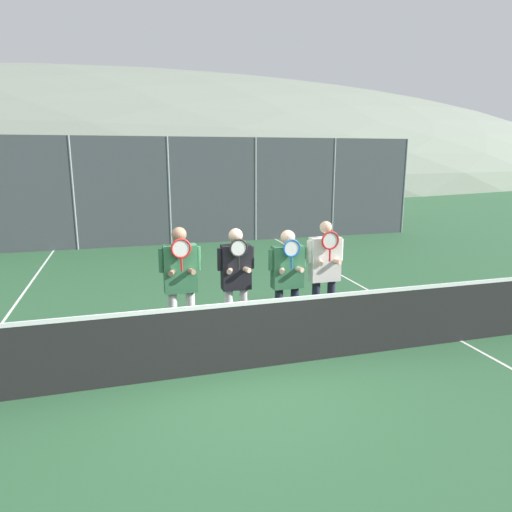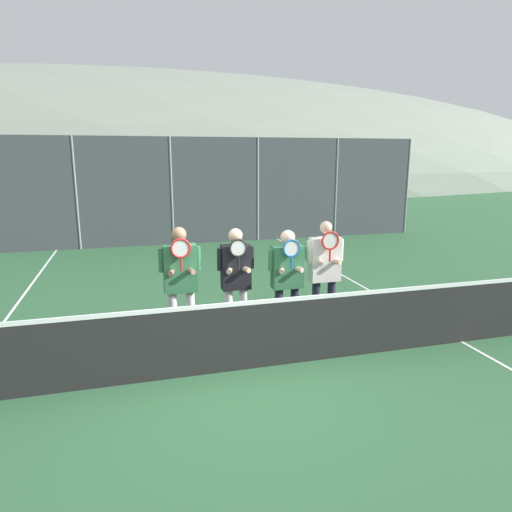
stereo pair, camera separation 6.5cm
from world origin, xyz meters
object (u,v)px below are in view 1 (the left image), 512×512
at_px(player_center_right, 287,274).
at_px(car_left_of_center, 176,208).
at_px(car_center, 304,202).
at_px(player_center_left, 236,276).
at_px(car_far_left, 25,213).
at_px(player_leftmost, 181,278).
at_px(player_rightmost, 325,268).

bearing_deg(player_center_right, car_left_of_center, 92.69).
xyz_separation_m(car_left_of_center, car_center, (5.37, 0.32, 0.02)).
height_order(player_center_left, car_far_left, player_center_left).
relative_size(car_far_left, car_left_of_center, 0.92).
bearing_deg(car_left_of_center, player_leftmost, -95.83).
height_order(player_rightmost, car_left_of_center, player_rightmost).
relative_size(player_leftmost, car_center, 0.40).
xyz_separation_m(player_center_right, car_center, (4.85, 11.38, -0.13)).
bearing_deg(car_center, player_center_right, -113.10).
bearing_deg(car_far_left, car_center, 2.53).
bearing_deg(car_far_left, player_leftmost, -69.33).
xyz_separation_m(player_center_left, car_far_left, (-4.93, 10.83, -0.16)).
bearing_deg(car_center, car_far_left, -177.47).
relative_size(player_leftmost, player_center_right, 1.06).
bearing_deg(player_center_left, player_rightmost, -1.33).
bearing_deg(player_center_right, player_rightmost, 4.26).
relative_size(player_rightmost, car_far_left, 0.42).
height_order(player_leftmost, player_center_right, player_leftmost).
distance_m(player_leftmost, player_center_right, 1.65).
bearing_deg(player_center_left, car_left_of_center, 88.54).
height_order(player_center_right, player_rightmost, player_rightmost).
distance_m(player_center_right, player_rightmost, 0.65).
relative_size(player_center_right, car_left_of_center, 0.37).
bearing_deg(car_left_of_center, player_center_left, -91.46).
distance_m(player_leftmost, car_far_left, 11.59).
xyz_separation_m(player_leftmost, player_rightmost, (2.29, -0.02, -0.01)).
bearing_deg(player_center_left, player_center_right, -5.85).
bearing_deg(player_center_left, car_center, 63.41).
relative_size(player_leftmost, player_center_left, 1.03).
bearing_deg(car_center, player_center_left, -116.59).
height_order(player_rightmost, car_center, player_rightmost).
xyz_separation_m(car_far_left, car_center, (10.59, 0.47, 0.01)).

